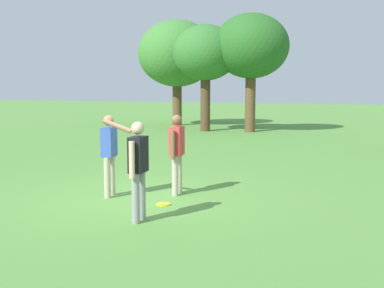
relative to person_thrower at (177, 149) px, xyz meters
name	(u,v)px	position (x,y,z in m)	size (l,w,h in m)	color
ground_plane	(135,197)	(-0.65, -0.58, -0.94)	(120.00, 120.00, 0.00)	#568E3D
person_thrower	(177,149)	(0.00, 0.00, 0.00)	(0.27, 0.61, 1.64)	#B7AD93
person_catcher	(138,165)	(0.26, -2.06, 0.00)	(0.27, 0.61, 1.64)	gray
person_bystander	(110,149)	(-1.15, -0.70, 0.02)	(0.76, 0.60, 1.64)	#B7AD93
frisbee	(164,204)	(0.14, -0.90, -0.93)	(0.27, 0.27, 0.03)	yellow
tree_tall_left	(177,54)	(-7.77, 16.74, 3.20)	(4.53, 4.53, 6.10)	brown
tree_broad_center	(205,54)	(-4.83, 13.81, 2.94)	(3.28, 3.28, 5.34)	#4C3823
tree_far_right	(251,47)	(-2.61, 14.27, 3.24)	(3.73, 3.73, 5.82)	brown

